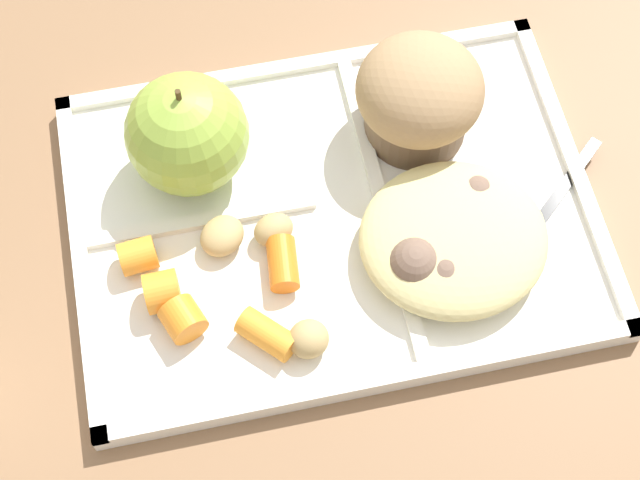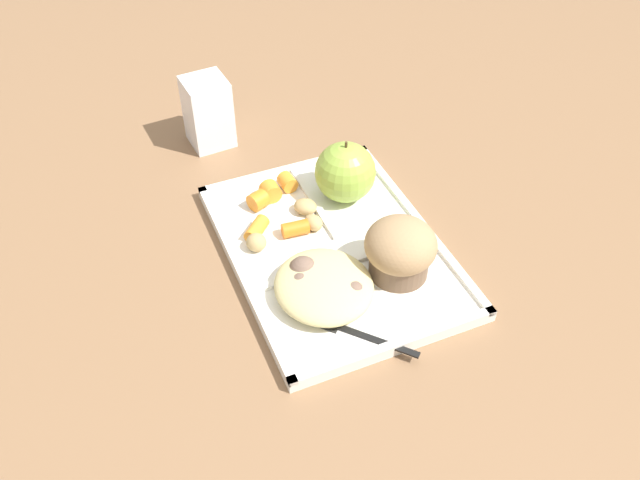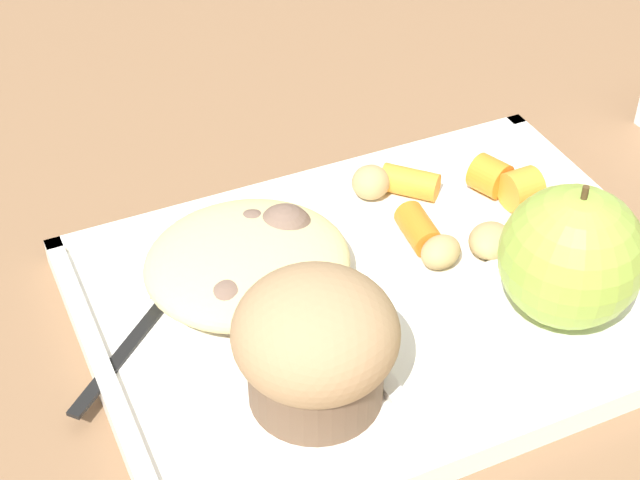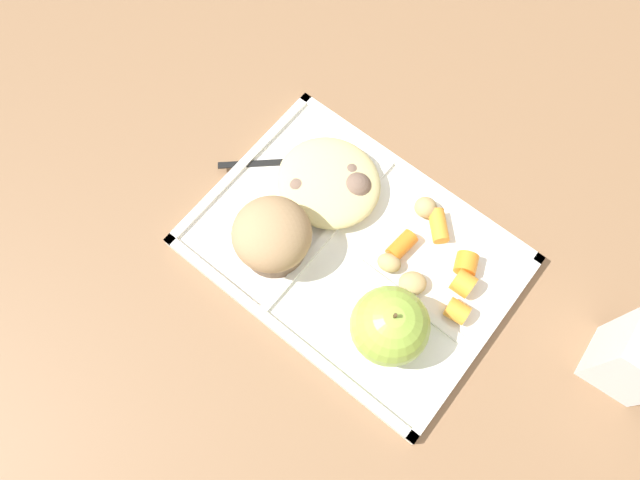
{
  "view_description": "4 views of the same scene",
  "coord_description": "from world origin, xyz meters",
  "px_view_note": "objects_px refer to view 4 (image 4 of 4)",
  "views": [
    {
      "loc": [
        -0.07,
        -0.3,
        0.59
      ],
      "look_at": [
        -0.02,
        -0.04,
        0.06
      ],
      "focal_mm": 55.09,
      "sensor_mm": 36.0,
      "label": 1
    },
    {
      "loc": [
        0.56,
        -0.26,
        0.61
      ],
      "look_at": [
        0.01,
        -0.02,
        0.04
      ],
      "focal_mm": 38.52,
      "sensor_mm": 36.0,
      "label": 2
    },
    {
      "loc": [
        0.22,
        0.38,
        0.41
      ],
      "look_at": [
        0.05,
        0.01,
        0.07
      ],
      "focal_mm": 56.67,
      "sensor_mm": 36.0,
      "label": 3
    },
    {
      "loc": [
        -0.11,
        0.19,
        0.62
      ],
      "look_at": [
        0.03,
        0.03,
        0.05
      ],
      "focal_mm": 32.47,
      "sensor_mm": 36.0,
      "label": 4
    }
  ],
  "objects_px": {
    "green_apple": "(390,326)",
    "milk_carton": "(637,358)",
    "bran_muffin": "(272,237)",
    "plastic_fork": "(290,162)",
    "lunch_tray": "(353,252)"
  },
  "relations": [
    {
      "from": "bran_muffin",
      "to": "milk_carton",
      "type": "height_order",
      "value": "milk_carton"
    },
    {
      "from": "lunch_tray",
      "to": "plastic_fork",
      "type": "height_order",
      "value": "lunch_tray"
    },
    {
      "from": "green_apple",
      "to": "milk_carton",
      "type": "height_order",
      "value": "milk_carton"
    },
    {
      "from": "lunch_tray",
      "to": "bran_muffin",
      "type": "xyz_separation_m",
      "value": [
        0.07,
        0.05,
        0.04
      ]
    },
    {
      "from": "bran_muffin",
      "to": "plastic_fork",
      "type": "relative_size",
      "value": 0.72
    },
    {
      "from": "lunch_tray",
      "to": "milk_carton",
      "type": "distance_m",
      "value": 0.3
    },
    {
      "from": "lunch_tray",
      "to": "bran_muffin",
      "type": "bearing_deg",
      "value": 37.52
    },
    {
      "from": "milk_carton",
      "to": "bran_muffin",
      "type": "bearing_deg",
      "value": 14.96
    },
    {
      "from": "milk_carton",
      "to": "green_apple",
      "type": "bearing_deg",
      "value": 27.07
    },
    {
      "from": "bran_muffin",
      "to": "plastic_fork",
      "type": "height_order",
      "value": "bran_muffin"
    },
    {
      "from": "green_apple",
      "to": "plastic_fork",
      "type": "bearing_deg",
      "value": -24.08
    },
    {
      "from": "green_apple",
      "to": "bran_muffin",
      "type": "xyz_separation_m",
      "value": [
        0.15,
        -0.0,
        -0.0
      ]
    },
    {
      "from": "lunch_tray",
      "to": "green_apple",
      "type": "distance_m",
      "value": 0.11
    },
    {
      "from": "lunch_tray",
      "to": "bran_muffin",
      "type": "relative_size",
      "value": 4.05
    },
    {
      "from": "green_apple",
      "to": "milk_carton",
      "type": "xyz_separation_m",
      "value": [
        -0.21,
        -0.13,
        0.0
      ]
    }
  ]
}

